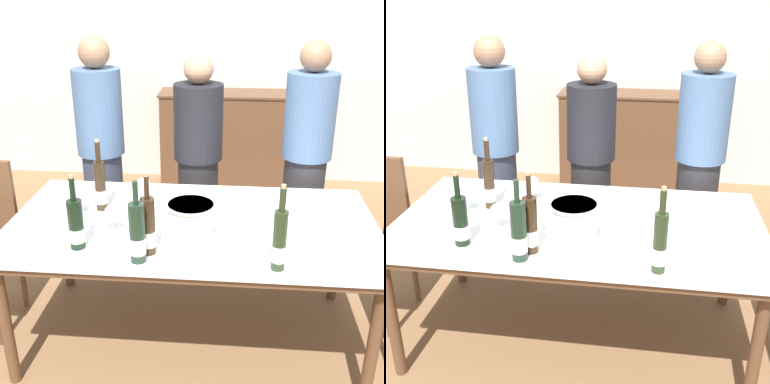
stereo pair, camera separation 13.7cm
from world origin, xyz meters
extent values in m
plane|color=olive|center=(0.00, 0.00, 0.00)|extent=(12.00, 12.00, 0.00)
cube|color=silver|center=(0.00, 2.69, 1.40)|extent=(8.00, 0.10, 2.80)
cube|color=brown|center=(0.10, 2.40, 0.48)|extent=(1.23, 0.44, 0.96)
cube|color=brown|center=(0.10, 2.40, 0.97)|extent=(1.27, 0.46, 0.02)
cylinder|color=brown|center=(-0.90, -0.45, 0.35)|extent=(0.06, 0.06, 0.71)
cylinder|color=brown|center=(0.90, -0.45, 0.35)|extent=(0.06, 0.06, 0.71)
cylinder|color=brown|center=(-0.90, 0.45, 0.35)|extent=(0.06, 0.06, 0.71)
cylinder|color=brown|center=(0.90, 0.45, 0.35)|extent=(0.06, 0.06, 0.71)
cube|color=brown|center=(0.00, 0.00, 0.72)|extent=(1.96, 1.06, 0.04)
cube|color=white|center=(0.00, 0.00, 0.74)|extent=(1.99, 1.09, 0.01)
cylinder|color=white|center=(0.01, -0.22, 0.85)|extent=(0.22, 0.22, 0.21)
cylinder|color=white|center=(0.01, -0.22, 0.95)|extent=(0.24, 0.24, 0.01)
cylinder|color=#332314|center=(-0.53, 0.13, 0.89)|extent=(0.06, 0.06, 0.29)
cylinder|color=white|center=(-0.53, 0.13, 0.83)|extent=(0.06, 0.06, 0.08)
cylinder|color=#332314|center=(-0.53, 0.13, 1.09)|extent=(0.03, 0.03, 0.11)
cylinder|color=tan|center=(-0.53, 0.13, 1.16)|extent=(0.02, 0.02, 0.02)
cylinder|color=#1E3323|center=(-0.21, -0.42, 0.89)|extent=(0.07, 0.07, 0.29)
cylinder|color=white|center=(-0.21, -0.42, 0.83)|extent=(0.08, 0.08, 0.08)
cylinder|color=#1E3323|center=(-0.21, -0.42, 1.09)|extent=(0.03, 0.03, 0.11)
cylinder|color=#332314|center=(-0.18, -0.34, 0.89)|extent=(0.07, 0.07, 0.28)
cylinder|color=white|center=(-0.18, -0.34, 0.83)|extent=(0.07, 0.07, 0.08)
cylinder|color=#332314|center=(-0.18, -0.34, 1.08)|extent=(0.02, 0.02, 0.11)
cylinder|color=tan|center=(-0.18, -0.34, 1.15)|extent=(0.02, 0.02, 0.02)
cylinder|color=black|center=(-0.53, -0.32, 0.87)|extent=(0.07, 0.07, 0.25)
cylinder|color=white|center=(-0.53, -0.32, 0.82)|extent=(0.08, 0.08, 0.07)
cylinder|color=black|center=(-0.53, -0.32, 1.05)|extent=(0.03, 0.03, 0.11)
cylinder|color=tan|center=(-0.53, -0.32, 1.12)|extent=(0.02, 0.02, 0.02)
cylinder|color=#28381E|center=(0.43, -0.43, 0.89)|extent=(0.06, 0.06, 0.29)
cylinder|color=white|center=(0.43, -0.43, 0.83)|extent=(0.06, 0.06, 0.08)
cylinder|color=#28381E|center=(0.43, -0.43, 1.09)|extent=(0.03, 0.03, 0.11)
cylinder|color=tan|center=(0.43, -0.43, 1.15)|extent=(0.02, 0.02, 0.02)
cylinder|color=white|center=(-0.31, 0.26, 0.75)|extent=(0.07, 0.07, 0.00)
cylinder|color=white|center=(-0.31, 0.26, 0.79)|extent=(0.01, 0.01, 0.08)
sphere|color=white|center=(-0.31, 0.26, 0.86)|extent=(0.08, 0.08, 0.08)
cylinder|color=white|center=(-0.40, -0.13, 0.75)|extent=(0.07, 0.07, 0.00)
cylinder|color=white|center=(-0.40, -0.13, 0.79)|extent=(0.01, 0.01, 0.07)
sphere|color=white|center=(-0.40, -0.13, 0.85)|extent=(0.08, 0.08, 0.08)
cylinder|color=white|center=(-0.29, -0.13, 0.75)|extent=(0.06, 0.06, 0.00)
cylinder|color=white|center=(-0.29, -0.13, 0.79)|extent=(0.01, 0.01, 0.07)
sphere|color=white|center=(-0.29, -0.13, 0.85)|extent=(0.09, 0.09, 0.09)
cylinder|color=white|center=(-0.64, 0.06, 0.75)|extent=(0.07, 0.07, 0.00)
cylinder|color=white|center=(-0.64, 0.06, 0.79)|extent=(0.01, 0.01, 0.07)
sphere|color=white|center=(-0.64, 0.06, 0.85)|extent=(0.09, 0.09, 0.09)
cylinder|color=brown|center=(1.10, 0.18, 0.22)|extent=(0.03, 0.03, 0.43)
cylinder|color=brown|center=(-1.10, 0.18, 0.22)|extent=(0.03, 0.03, 0.45)
cylinder|color=#383F56|center=(-0.72, 0.86, 0.42)|extent=(0.28, 0.28, 0.84)
cylinder|color=#4C6B93|center=(-0.72, 0.86, 1.13)|extent=(0.33, 0.33, 0.59)
sphere|color=#A37556|center=(-0.72, 0.86, 1.53)|extent=(0.21, 0.21, 0.21)
cylinder|color=#262628|center=(-0.03, 0.81, 0.42)|extent=(0.28, 0.28, 0.84)
cylinder|color=black|center=(-0.03, 0.81, 1.09)|extent=(0.33, 0.33, 0.51)
sphere|color=tan|center=(-0.03, 0.81, 1.44)|extent=(0.20, 0.20, 0.20)
cylinder|color=#2D2D33|center=(0.70, 0.79, 0.44)|extent=(0.28, 0.28, 0.88)
cylinder|color=#4C6B93|center=(0.70, 0.79, 1.16)|extent=(0.33, 0.33, 0.55)
sphere|color=#A37556|center=(0.70, 0.79, 1.53)|extent=(0.20, 0.20, 0.20)
camera|label=1|loc=(0.21, -2.32, 1.92)|focal=45.00mm
camera|label=2|loc=(0.34, -2.30, 1.92)|focal=45.00mm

